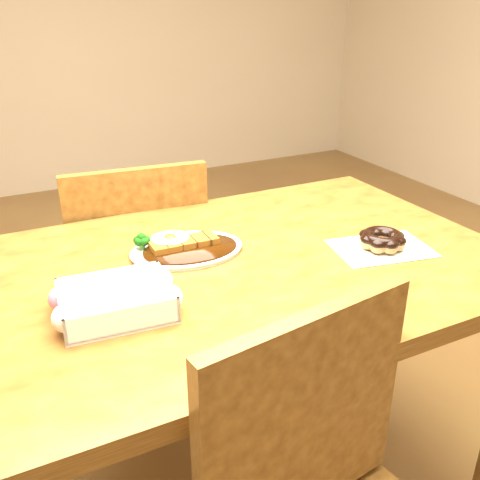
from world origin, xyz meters
name	(u,v)px	position (x,y,z in m)	size (l,w,h in m)	color
table	(243,299)	(0.00, 0.00, 0.65)	(1.20, 0.80, 0.75)	#4C2A0F
chair_far	(137,277)	(-0.11, 0.54, 0.48)	(0.46, 0.46, 0.87)	#4C2A0F
katsu_curry_plate	(185,247)	(-0.10, 0.10, 0.76)	(0.27, 0.21, 0.05)	white
donut_box	(116,300)	(-0.31, -0.09, 0.78)	(0.24, 0.17, 0.06)	white
pon_de_ring	(382,240)	(0.32, -0.09, 0.77)	(0.25, 0.20, 0.04)	silver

